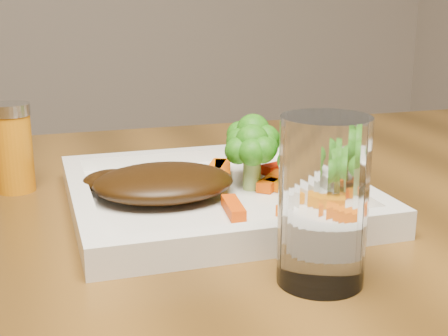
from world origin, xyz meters
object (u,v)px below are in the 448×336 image
object	(u,v)px
plate	(214,200)
steak	(164,182)
spice_shaker	(13,148)
drinking_glass	(323,202)

from	to	relation	value
plate	steak	world-z (taller)	steak
plate	spice_shaker	size ratio (longest dim) A/B	2.93
spice_shaker	plate	bearing A→B (deg)	-30.10
drinking_glass	spice_shaker	bearing A→B (deg)	126.01
plate	drinking_glass	bearing A→B (deg)	-82.04
steak	spice_shaker	distance (m)	0.17
plate	steak	size ratio (longest dim) A/B	2.03
spice_shaker	drinking_glass	distance (m)	0.36
steak	spice_shaker	world-z (taller)	spice_shaker
steak	drinking_glass	world-z (taller)	drinking_glass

